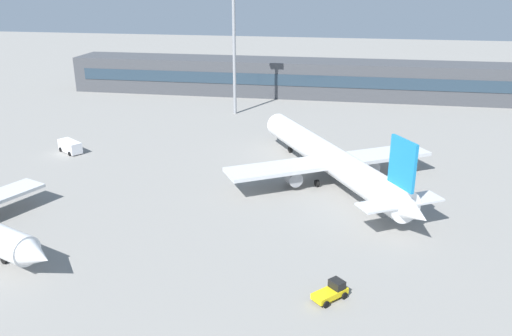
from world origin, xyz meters
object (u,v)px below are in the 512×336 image
object	(u,v)px
service_van_white	(70,146)
baggage_tug_yellow	(332,291)
airplane_mid	(327,157)
floodlight_tower_west	(234,41)

from	to	relation	value
service_van_white	baggage_tug_yellow	bearing A→B (deg)	-37.74
service_van_white	airplane_mid	bearing A→B (deg)	-6.06
service_van_white	floodlight_tower_west	world-z (taller)	floodlight_tower_west
baggage_tug_yellow	service_van_white	xyz separation A→B (m)	(-46.96, 36.34, 0.31)
airplane_mid	service_van_white	size ratio (longest dim) A/B	7.72
baggage_tug_yellow	floodlight_tower_west	xyz separation A→B (m)	(-24.19, 68.20, 15.23)
service_van_white	floodlight_tower_west	xyz separation A→B (m)	(22.76, 31.86, 14.91)
baggage_tug_yellow	floodlight_tower_west	bearing A→B (deg)	109.53
airplane_mid	service_van_white	distance (m)	45.25
baggage_tug_yellow	service_van_white	size ratio (longest dim) A/B	0.67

